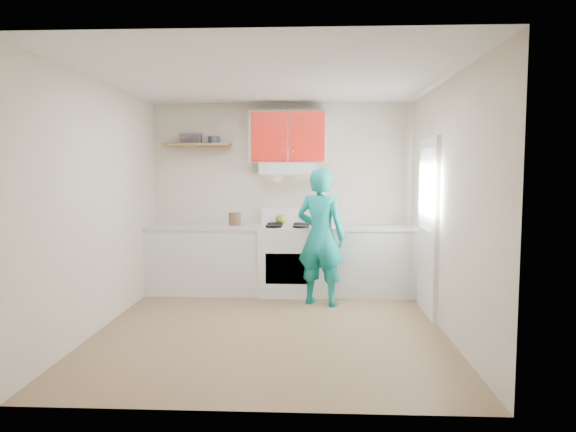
{
  "coord_description": "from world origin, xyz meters",
  "views": [
    {
      "loc": [
        0.42,
        -5.35,
        1.68
      ],
      "look_at": [
        0.15,
        0.55,
        1.15
      ],
      "focal_mm": 32.34,
      "sensor_mm": 36.0,
      "label": 1
    }
  ],
  "objects_px": {
    "tin": "(214,140)",
    "person": "(321,237)",
    "stove": "(288,260)",
    "kettle": "(281,219)",
    "crock": "(235,220)"
  },
  "relations": [
    {
      "from": "tin",
      "to": "crock",
      "type": "height_order",
      "value": "tin"
    },
    {
      "from": "stove",
      "to": "person",
      "type": "relative_size",
      "value": 0.54
    },
    {
      "from": "kettle",
      "to": "crock",
      "type": "height_order",
      "value": "crock"
    },
    {
      "from": "tin",
      "to": "person",
      "type": "height_order",
      "value": "tin"
    },
    {
      "from": "kettle",
      "to": "crock",
      "type": "bearing_deg",
      "value": 177.54
    },
    {
      "from": "stove",
      "to": "person",
      "type": "height_order",
      "value": "person"
    },
    {
      "from": "tin",
      "to": "person",
      "type": "xyz_separation_m",
      "value": [
        1.46,
        -0.75,
        -1.23
      ]
    },
    {
      "from": "tin",
      "to": "crock",
      "type": "relative_size",
      "value": 0.82
    },
    {
      "from": "tin",
      "to": "person",
      "type": "relative_size",
      "value": 0.09
    },
    {
      "from": "tin",
      "to": "crock",
      "type": "bearing_deg",
      "value": -20.18
    },
    {
      "from": "person",
      "to": "crock",
      "type": "bearing_deg",
      "value": -7.01
    },
    {
      "from": "stove",
      "to": "kettle",
      "type": "distance_m",
      "value": 0.6
    },
    {
      "from": "person",
      "to": "kettle",
      "type": "bearing_deg",
      "value": -34.56
    },
    {
      "from": "tin",
      "to": "kettle",
      "type": "relative_size",
      "value": 0.94
    },
    {
      "from": "stove",
      "to": "kettle",
      "type": "height_order",
      "value": "kettle"
    }
  ]
}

